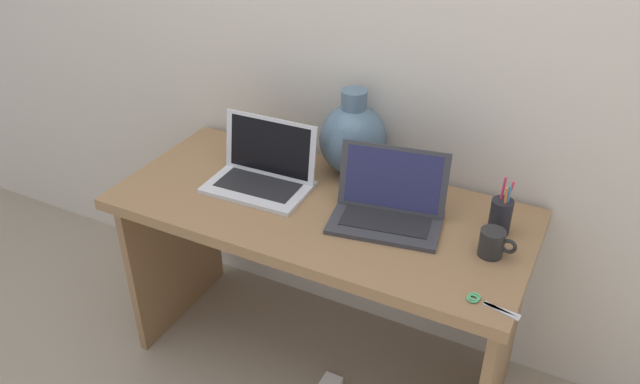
# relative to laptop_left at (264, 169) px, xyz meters

# --- Properties ---
(ground_plane) EXTENTS (6.00, 6.00, 0.00)m
(ground_plane) POSITION_rel_laptop_left_xyz_m (0.24, -0.04, -0.78)
(ground_plane) COLOR gray
(back_wall) EXTENTS (4.40, 0.04, 2.40)m
(back_wall) POSITION_rel_laptop_left_xyz_m (0.24, 0.32, 0.42)
(back_wall) COLOR beige
(back_wall) RESTS_ON ground
(desk) EXTENTS (1.39, 0.63, 0.72)m
(desk) POSITION_rel_laptop_left_xyz_m (0.24, -0.04, -0.22)
(desk) COLOR olive
(desk) RESTS_ON ground
(laptop_left) EXTENTS (0.36, 0.24, 0.22)m
(laptop_left) POSITION_rel_laptop_left_xyz_m (0.00, 0.00, 0.00)
(laptop_left) COLOR silver
(laptop_left) RESTS_ON desk
(laptop_right) EXTENTS (0.38, 0.28, 0.22)m
(laptop_right) POSITION_rel_laptop_left_xyz_m (0.47, -0.01, 0.00)
(laptop_right) COLOR #333338
(laptop_right) RESTS_ON desk
(green_vase) EXTENTS (0.24, 0.24, 0.31)m
(green_vase) POSITION_rel_laptop_left_xyz_m (0.24, 0.22, 0.07)
(green_vase) COLOR slate
(green_vase) RESTS_ON desk
(coffee_mug) EXTENTS (0.11, 0.07, 0.08)m
(coffee_mug) POSITION_rel_laptop_left_xyz_m (0.81, -0.05, -0.02)
(coffee_mug) COLOR black
(coffee_mug) RESTS_ON desk
(pen_cup) EXTENTS (0.07, 0.07, 0.19)m
(pen_cup) POSITION_rel_laptop_left_xyz_m (0.80, 0.08, 0.00)
(pen_cup) COLOR black
(pen_cup) RESTS_ON desk
(scissors) EXTENTS (0.15, 0.06, 0.01)m
(scissors) POSITION_rel_laptop_left_xyz_m (0.84, -0.27, -0.06)
(scissors) COLOR #B7B7BC
(scissors) RESTS_ON desk
(power_brick) EXTENTS (0.07, 0.07, 0.03)m
(power_brick) POSITION_rel_laptop_left_xyz_m (0.33, -0.13, -0.77)
(power_brick) COLOR white
(power_brick) RESTS_ON ground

